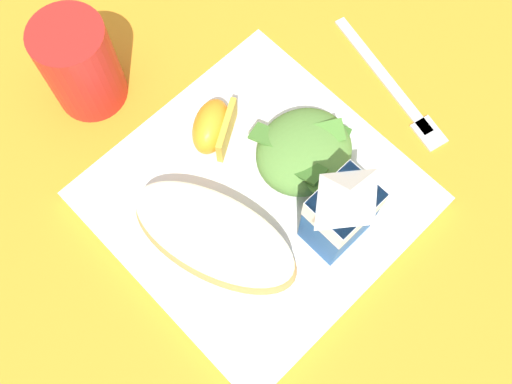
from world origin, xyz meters
name	(u,v)px	position (x,y,z in m)	size (l,w,h in m)	color
ground	(256,201)	(0.00, 0.00, 0.00)	(3.00, 3.00, 0.00)	orange
white_plate	(256,198)	(0.00, 0.00, 0.01)	(0.28, 0.28, 0.02)	white
cheesy_pizza_bread	(215,237)	(0.06, 0.01, 0.03)	(0.13, 0.19, 0.04)	tan
green_salad_pile	(304,151)	(-0.06, 0.01, 0.04)	(0.10, 0.10, 0.04)	#5B8E3D
milk_carton	(342,211)	(-0.03, 0.08, 0.08)	(0.06, 0.05, 0.11)	#23569E
orange_wedge_front	(213,127)	(-0.02, -0.08, 0.04)	(0.07, 0.06, 0.04)	orange
metal_fork	(396,91)	(-0.20, 0.02, 0.00)	(0.06, 0.19, 0.01)	silver
drinking_red_cup	(80,65)	(0.04, -0.22, 0.05)	(0.08, 0.08, 0.11)	red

